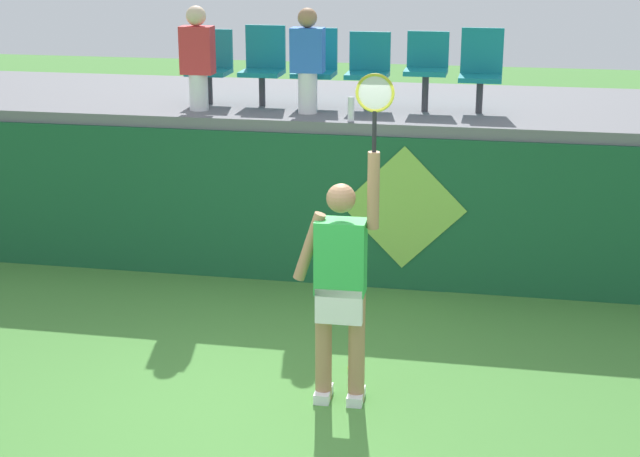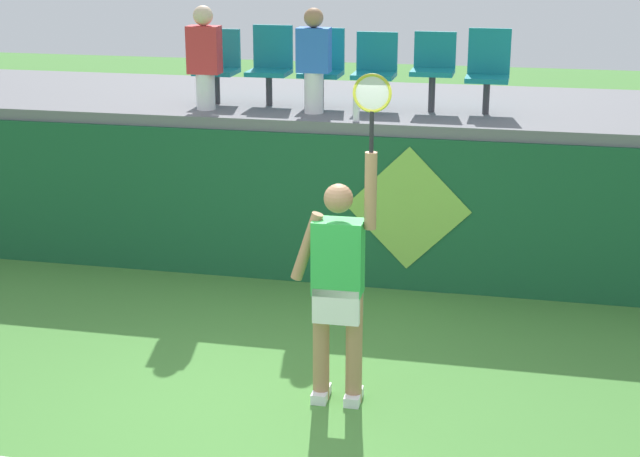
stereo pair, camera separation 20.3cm
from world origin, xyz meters
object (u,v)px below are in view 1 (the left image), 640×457
(tennis_player, at_px, (341,281))
(stadium_chair_4, at_px, (427,66))
(stadium_chair_0, at_px, (211,64))
(stadium_chair_5, at_px, (481,68))
(spectator_0, at_px, (308,59))
(tennis_ball, at_px, (351,368))
(stadium_chair_2, at_px, (315,65))
(stadium_chair_1, at_px, (263,63))
(stadium_chair_3, at_px, (368,67))
(water_bottle, at_px, (351,109))
(spectator_1, at_px, (197,56))

(tennis_player, distance_m, stadium_chair_4, 3.67)
(stadium_chair_0, height_order, stadium_chair_5, stadium_chair_5)
(stadium_chair_4, xyz_separation_m, spectator_0, (-1.20, -0.41, 0.10))
(tennis_ball, relative_size, stadium_chair_2, 0.08)
(tennis_player, height_order, stadium_chair_0, tennis_player)
(tennis_player, bearing_deg, stadium_chair_0, 120.55)
(stadium_chair_4, relative_size, stadium_chair_5, 0.95)
(stadium_chair_1, bearing_deg, stadium_chair_4, -0.36)
(tennis_ball, height_order, stadium_chair_3, stadium_chair_3)
(stadium_chair_1, bearing_deg, stadium_chair_2, -0.22)
(stadium_chair_0, relative_size, stadium_chair_5, 0.92)
(stadium_chair_2, xyz_separation_m, stadium_chair_5, (1.76, 0.00, 0.01))
(tennis_player, relative_size, water_bottle, 10.59)
(tennis_player, xyz_separation_m, stadium_chair_5, (0.88, 3.47, 1.17))
(tennis_ball, distance_m, stadium_chair_2, 3.74)
(tennis_player, bearing_deg, spectator_0, 106.02)
(stadium_chair_3, bearing_deg, stadium_chair_2, 179.65)
(stadium_chair_0, bearing_deg, stadium_chair_4, -0.16)
(tennis_player, xyz_separation_m, water_bottle, (-0.36, 2.71, 0.83))
(stadium_chair_0, relative_size, stadium_chair_4, 0.97)
(tennis_player, bearing_deg, stadium_chair_4, 84.77)
(stadium_chair_1, bearing_deg, spectator_0, -35.99)
(spectator_1, bearing_deg, stadium_chair_0, 90.00)
(spectator_0, bearing_deg, spectator_1, -177.81)
(tennis_player, xyz_separation_m, stadium_chair_0, (-2.05, 3.47, 1.14))
(stadium_chair_4, distance_m, spectator_0, 1.27)
(stadium_chair_3, bearing_deg, stadium_chair_4, -0.50)
(spectator_0, bearing_deg, stadium_chair_5, 13.33)
(tennis_player, distance_m, stadium_chair_1, 3.94)
(stadium_chair_0, xyz_separation_m, stadium_chair_5, (2.93, 0.00, 0.03))
(tennis_ball, xyz_separation_m, spectator_0, (-0.88, 2.54, 2.24))
(stadium_chair_1, xyz_separation_m, stadium_chair_3, (1.15, -0.01, -0.01))
(stadium_chair_4, bearing_deg, stadium_chair_2, 179.57)
(tennis_player, relative_size, stadium_chair_2, 3.11)
(stadium_chair_2, relative_size, stadium_chair_4, 1.02)
(stadium_chair_5, bearing_deg, stadium_chair_4, -178.83)
(stadium_chair_1, relative_size, spectator_0, 0.78)
(tennis_ball, bearing_deg, stadium_chair_5, 73.45)
(tennis_ball, bearing_deg, stadium_chair_1, 116.23)
(stadium_chair_3, distance_m, spectator_1, 1.81)
(stadium_chair_5, bearing_deg, stadium_chair_2, -179.91)
(tennis_ball, distance_m, stadium_chair_5, 3.75)
(stadium_chair_3, xyz_separation_m, spectator_1, (-1.75, -0.46, 0.13))
(stadium_chair_3, height_order, stadium_chair_5, stadium_chair_5)
(tennis_ball, height_order, stadium_chair_2, stadium_chair_2)
(tennis_player, xyz_separation_m, spectator_1, (-2.05, 3.01, 1.28))
(stadium_chair_4, bearing_deg, stadium_chair_3, 179.50)
(stadium_chair_5, height_order, spectator_0, spectator_0)
(water_bottle, height_order, stadium_chair_5, stadium_chair_5)
(tennis_ball, bearing_deg, stadium_chair_0, 124.81)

